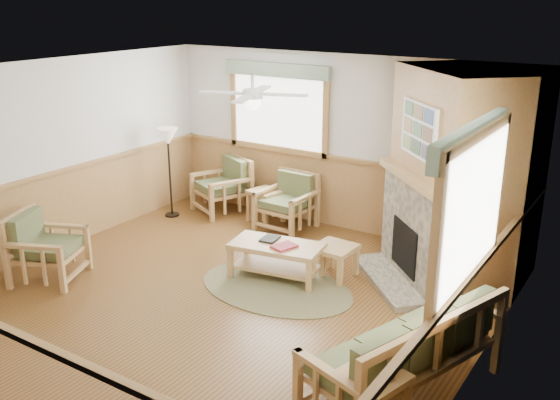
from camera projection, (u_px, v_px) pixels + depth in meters
The scene contains 22 objects.
floor at pixel (221, 300), 7.57m from camera, with size 6.00×6.00×0.01m, color brown.
ceiling at pixel (214, 75), 6.72m from camera, with size 6.00×6.00×0.01m, color white.
wall_back at pixel (340, 143), 9.53m from camera, with size 6.00×0.02×2.70m, color silver.
wall_left at pixel (49, 158), 8.70m from camera, with size 0.02×6.00×2.70m, color silver.
wall_right at pixel (480, 249), 5.59m from camera, with size 0.02×6.00×2.70m, color silver.
wainscot at pixel (220, 258), 7.40m from camera, with size 6.00×6.00×1.10m, color #A07441, non-canonical shape.
fireplace at pixel (451, 179), 7.71m from camera, with size 2.20×2.20×2.70m, color #A07441, non-canonical shape.
window_back at pixel (278, 61), 9.69m from camera, with size 1.90×0.16×1.50m, color white, non-canonical shape.
window_right at pixel (483, 123), 5.08m from camera, with size 0.16×1.90×1.50m, color white, non-canonical shape.
ceiling_fan at pixel (252, 77), 6.81m from camera, with size 1.24×1.24×0.36m, color white, non-canonical shape.
sofa at pixel (404, 348), 5.68m from camera, with size 0.81×1.97×0.91m, color tan, non-canonical shape.
armchair_back_left at pixel (221, 186), 10.48m from camera, with size 0.81×0.81×0.91m, color tan, non-canonical shape.
armchair_back_right at pixel (286, 202), 9.73m from camera, with size 0.77×0.77×0.87m, color tan, non-canonical shape.
armchair_left at pixel (48, 247), 7.99m from camera, with size 0.80×0.80×0.89m, color tan, non-canonical shape.
coffee_table at pixel (277, 261), 8.09m from camera, with size 1.18×0.59×0.47m, color tan, non-canonical shape.
end_table_chairs at pixel (266, 206), 10.07m from camera, with size 0.47×0.45×0.53m, color tan, non-canonical shape.
footstool at pixel (334, 261), 8.11m from camera, with size 0.50×0.50×0.43m, color tan, non-canonical shape.
braided_rug at pixel (276, 287), 7.86m from camera, with size 2.06×2.06×0.01m, color brown.
floor_lamp_left at pixel (170, 173), 10.19m from camera, with size 0.34×0.34×1.49m, color black, non-canonical shape.
floor_lamp_right at pixel (465, 255), 6.96m from camera, with size 0.35×0.35×1.52m, color black, non-canonical shape.
book_red at pixel (284, 245), 7.89m from camera, with size 0.22×0.30×0.03m, color maroon.
book_dark at pixel (270, 238), 8.14m from camera, with size 0.20×0.27×0.03m, color black.
Camera 1 is at (4.31, -5.31, 3.53)m, focal length 40.00 mm.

